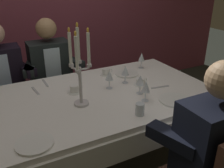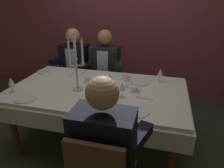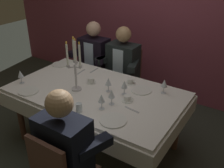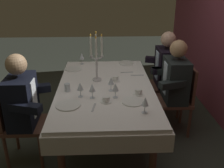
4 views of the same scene
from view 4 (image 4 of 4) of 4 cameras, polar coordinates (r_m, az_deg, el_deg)
ground_plane at (r=3.39m, az=-1.34°, el=-12.05°), size 12.00×12.00×0.00m
dining_table at (r=3.08m, az=-1.45°, el=-2.52°), size 1.94×1.14×0.74m
candelabra at (r=3.11m, az=-3.46°, el=5.54°), size 0.15×0.17×0.61m
dinner_plate_0 at (r=2.61m, az=-9.65°, el=-4.64°), size 0.25×0.25×0.01m
dinner_plate_1 at (r=3.60m, az=-8.46°, el=3.30°), size 0.22×0.22×0.01m
dinner_plate_2 at (r=2.66m, az=4.61°, el=-3.90°), size 0.23×0.23×0.01m
dinner_plate_3 at (r=3.82m, az=3.15°, el=4.67°), size 0.22×0.22×0.01m
wine_glass_0 at (r=2.42m, az=7.32°, el=-3.95°), size 0.07×0.07×0.16m
wine_glass_1 at (r=2.87m, az=-0.22°, el=0.62°), size 0.07×0.07×0.16m
wine_glass_2 at (r=2.70m, az=-4.42°, el=-0.83°), size 0.07×0.07×0.16m
wine_glass_3 at (r=2.74m, az=-7.05°, el=-0.63°), size 0.07×0.07×0.16m
wine_glass_4 at (r=3.78m, az=-6.69°, el=6.07°), size 0.07×0.07×0.16m
wine_glass_5 at (r=2.70m, az=0.76°, el=-0.80°), size 0.07×0.07×0.16m
water_tumbler_0 at (r=2.93m, az=-9.87°, el=-0.74°), size 0.06×0.06×0.09m
coffee_cup_0 at (r=2.82m, az=5.84°, el=-1.81°), size 0.13×0.12×0.06m
coffee_cup_1 at (r=2.65m, az=-1.34°, el=-3.45°), size 0.13×0.12×0.06m
coffee_cup_2 at (r=3.17m, az=0.77°, el=1.16°), size 0.13×0.12×0.06m
fork_0 at (r=2.55m, az=-4.07°, el=-5.19°), size 0.17×0.04×0.01m
spoon_1 at (r=3.46m, az=3.32°, el=2.59°), size 0.04×0.17×0.01m
fork_2 at (r=3.37m, az=5.61°, el=1.95°), size 0.02×0.17×0.01m
seated_diner_0 at (r=3.77m, az=11.95°, el=3.74°), size 0.63×0.48×1.24m
seated_diner_1 at (r=3.32m, az=13.94°, el=0.91°), size 0.63×0.48×1.24m
seated_diner_2 at (r=2.85m, az=-19.46°, el=-3.51°), size 0.63×0.48×1.24m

